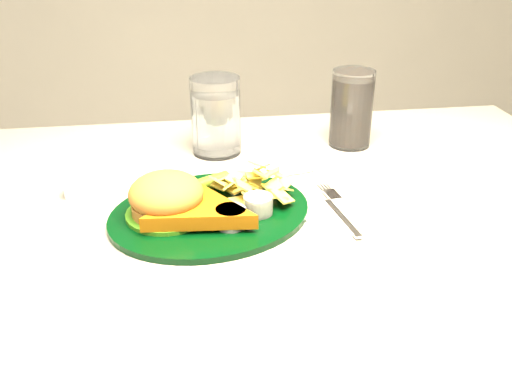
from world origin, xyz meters
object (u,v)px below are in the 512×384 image
Objects in this scene: cola_glass at (352,109)px; fork_napkin at (341,215)px; dinner_plate at (210,195)px; water_glass at (216,116)px.

cola_glass is 0.97× the size of fork_napkin.
cola_glass reaches higher than fork_napkin.
cola_glass is 0.30m from fork_napkin.
fork_napkin is (0.18, -0.03, -0.03)m from dinner_plate.
dinner_plate is at bearing -97.09° from water_glass.
cola_glass is at bearing 0.11° from water_glass.
cola_glass is (0.25, 0.00, 0.00)m from water_glass.
water_glass is (0.03, 0.24, 0.04)m from dinner_plate.
cola_glass is at bearing 20.69° from dinner_plate.
water_glass is 0.25m from cola_glass.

